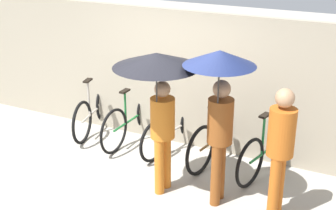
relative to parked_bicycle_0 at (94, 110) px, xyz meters
name	(u,v)px	position (x,y,z in m)	size (l,w,h in m)	color
ground_plane	(118,200)	(1.54, -1.70, -0.38)	(30.00, 30.00, 0.00)	#9E998E
back_wall	(182,79)	(1.54, 0.27, 0.72)	(11.46, 0.12, 2.19)	gray
parked_bicycle_0	(94,110)	(0.00, 0.00, 0.00)	(0.51, 1.67, 1.00)	black
parked_bicycle_1	(132,118)	(0.77, -0.01, 0.01)	(0.44, 1.81, 0.98)	black
parked_bicycle_2	(174,128)	(1.54, -0.01, -0.03)	(0.48, 1.68, 1.06)	black
parked_bicycle_3	(219,137)	(2.31, -0.05, 0.01)	(0.47, 1.77, 0.97)	black
parked_bicycle_4	(268,149)	(3.08, -0.10, 0.00)	(0.55, 1.67, 1.00)	black
pedestrian_leading	(158,82)	(1.94, -1.29, 1.20)	(1.08, 1.08, 1.96)	#C66B1E
pedestrian_center	(220,92)	(2.71, -1.20, 1.17)	(0.85, 0.85, 2.07)	brown
pedestrian_trailing	(280,145)	(3.46, -1.14, 0.61)	(0.32, 0.32, 1.69)	#B25619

